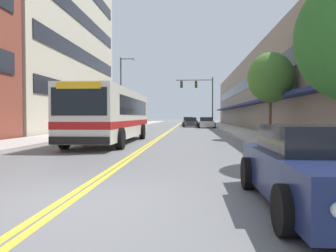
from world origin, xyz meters
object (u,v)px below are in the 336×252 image
Objects in this scene: car_dark_grey_moving_lead at (191,123)px; car_navy_parked_right_foreground at (317,169)px; car_white_parked_left_far at (120,126)px; street_tree_right_mid at (271,78)px; car_champagne_moving_third at (188,122)px; street_lamp_left_far at (123,88)px; traffic_signal_mast at (200,92)px; car_charcoal_parked_left_mid at (135,124)px; car_slate_blue_moving_second at (192,121)px; car_silver_parked_right_mid at (206,123)px; city_bus at (112,114)px.

car_navy_parked_right_foreground is at bearing -87.05° from car_dark_grey_moving_lead.
street_tree_right_mid is (11.75, -7.51, 3.45)m from car_white_parked_left_far.
car_dark_grey_moving_lead is 0.88× the size of car_champagne_moving_third.
street_tree_right_mid is (12.53, -12.80, -0.54)m from street_lamp_left_far.
street_lamp_left_far is at bearing -129.24° from traffic_signal_mast.
car_white_parked_left_far is 6.67m from street_lamp_left_far.
car_charcoal_parked_left_mid is at bearing 104.86° from car_navy_parked_right_foreground.
car_champagne_moving_third reaches higher than car_slate_blue_moving_second.
street_tree_right_mid is at bearing -81.53° from car_silver_parked_right_mid.
car_charcoal_parked_left_mid is 0.87× the size of street_tree_right_mid.
car_navy_parked_right_foreground is (6.63, -13.06, -1.04)m from city_bus.
street_lamp_left_far reaches higher than city_bus.
street_lamp_left_far reaches higher than car_silver_parked_right_mid.
car_charcoal_parked_left_mid is 1.16× the size of car_silver_parked_right_mid.
street_lamp_left_far is at bearing -110.15° from car_champagne_moving_third.
car_dark_grey_moving_lead is at bearing 92.95° from car_navy_parked_right_foreground.
street_lamp_left_far reaches higher than car_champagne_moving_third.
car_slate_blue_moving_second is (-1.85, 17.46, -0.02)m from car_silver_parked_right_mid.
car_white_parked_left_far is at bearing 100.22° from city_bus.
city_bus is at bearing -98.98° from car_dark_grey_moving_lead.
car_charcoal_parked_left_mid is 0.70× the size of traffic_signal_mast.
car_dark_grey_moving_lead is (-2.10, 3.69, -0.03)m from car_silver_parked_right_mid.
car_charcoal_parked_left_mid is at bearing 90.85° from car_white_parked_left_far.
car_dark_grey_moving_lead is (6.60, 8.59, -0.00)m from car_charcoal_parked_left_mid.
street_tree_right_mid is at bearing -54.16° from car_charcoal_parked_left_mid.
car_dark_grey_moving_lead is (6.47, 17.53, 0.00)m from car_white_parked_left_far.
car_silver_parked_right_mid is 0.88× the size of car_slate_blue_moving_second.
car_champagne_moving_third is at bearing 101.80° from traffic_signal_mast.
car_slate_blue_moving_second is at bearing 97.39° from street_tree_right_mid.
city_bus reaches higher than car_dark_grey_moving_lead.
city_bus is 1.99× the size of street_tree_right_mid.
car_navy_parked_right_foreground is at bearing -87.02° from car_champagne_moving_third.
car_slate_blue_moving_second is 27.36m from street_lamp_left_far.
car_champagne_moving_third is (6.24, 15.11, 0.02)m from car_charcoal_parked_left_mid.
city_bus is 10.63m from street_tree_right_mid.
street_lamp_left_far is at bearing 107.77° from car_navy_parked_right_foreground.
traffic_signal_mast reaches higher than car_champagne_moving_third.
street_tree_right_mid reaches higher than city_bus.
car_navy_parked_right_foreground is 37.82m from car_silver_parked_right_mid.
city_bus is at bearing 116.93° from car_navy_parked_right_foreground.
car_champagne_moving_third is 32.25m from street_tree_right_mid.
street_tree_right_mid is (5.28, -25.04, 3.45)m from car_dark_grey_moving_lead.
car_silver_parked_right_mid reaches higher than car_slate_blue_moving_second.
traffic_signal_mast reaches higher than car_charcoal_parked_left_mid.
street_tree_right_mid reaches higher than car_navy_parked_right_foreground.
car_charcoal_parked_left_mid is 1.03× the size of car_slate_blue_moving_second.
car_navy_parked_right_foreground is 0.93× the size of car_champagne_moving_third.
traffic_signal_mast is (7.82, 15.82, 4.23)m from car_white_parked_left_far.
city_bus is 14.69m from car_navy_parked_right_foreground.
traffic_signal_mast is at bearing 99.55° from street_tree_right_mid.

